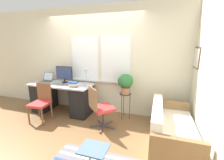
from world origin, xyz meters
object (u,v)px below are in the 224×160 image
Objects in this scene: monitor at (64,74)px; keyboard at (58,85)px; potted_plant at (126,82)px; folding_stool at (94,150)px; mouse at (67,85)px; book_stack at (73,84)px; laptop at (46,80)px; desk_lamp at (86,75)px; office_chair_swivel at (100,107)px; couch_loveseat at (170,132)px; plant_stand at (125,96)px; desk_chair_wooden at (41,101)px.

monitor is 0.34m from keyboard.
potted_plant is 1.78m from folding_stool.
keyboard is 0.26m from mouse.
book_stack is 0.57× the size of folding_stool.
keyboard is at bearing -19.79° from laptop.
monitor is (0.56, 0.06, 0.19)m from laptop.
mouse is 0.55m from desk_lamp.
book_stack is at bearing -142.81° from desk_lamp.
office_chair_swivel is 1.99× the size of potted_plant.
book_stack is (0.21, -0.03, 0.05)m from mouse.
folding_stool is (2.15, -1.63, -0.48)m from laptop.
laptop is at bearing 28.18° from office_chair_swivel.
monitor is 6.61× the size of mouse.
plant_stand is at bearing 51.46° from couch_loveseat.
monitor is 0.54× the size of desk_chair_wooden.
office_chair_swivel reaches higher than couch_loveseat.
laptop is at bearing 114.06° from desk_chair_wooden.
potted_plant is at bearing 14.69° from desk_chair_wooden.
couch_loveseat is at bearing -12.76° from laptop.
laptop is 0.35× the size of office_chair_swivel.
laptop reaches higher than plant_stand.
plant_stand is (1.69, 0.25, -0.22)m from keyboard.
desk_lamp is 0.66× the size of plant_stand.
couch_loveseat is (1.96, -0.70, -0.77)m from desk_lamp.
potted_plant is (1.86, 0.68, 0.43)m from desk_chair_wooden.
desk_lamp reaches higher than book_stack.
office_chair_swivel reaches higher than book_stack.
desk_chair_wooden is (-0.21, -0.67, -0.54)m from monitor.
folding_stool is at bearing 130.87° from couch_loveseat.
office_chair_swivel reaches higher than plant_stand.
laptop is 3.32m from couch_loveseat.
office_chair_swivel is at bearing -20.28° from book_stack.
couch_loveseat is at bearing -38.54° from plant_stand.
potted_plant reaches higher than book_stack.
potted_plant is at bearing 153.43° from plant_stand.
potted_plant is at bearing 51.46° from couch_loveseat.
office_chair_swivel reaches higher than mouse.
monitor is at bearing 5.64° from laptop.
couch_loveseat is at bearing 40.87° from folding_stool.
mouse is at bearing 133.41° from folding_stool.
monitor reaches higher than folding_stool.
desk_lamp is 0.38m from book_stack.
desk_chair_wooden is (-0.17, -0.43, -0.31)m from keyboard.
desk_chair_wooden is 1.38× the size of plant_stand.
keyboard is 1.72m from plant_stand.
folding_stool is (-0.06, -1.69, -0.56)m from potted_plant.
keyboard is at bearing 29.81° from office_chair_swivel.
desk_chair_wooden is 1.44m from office_chair_swivel.
book_stack is 0.49× the size of potted_plant.
desk_chair_wooden reaches higher than keyboard.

